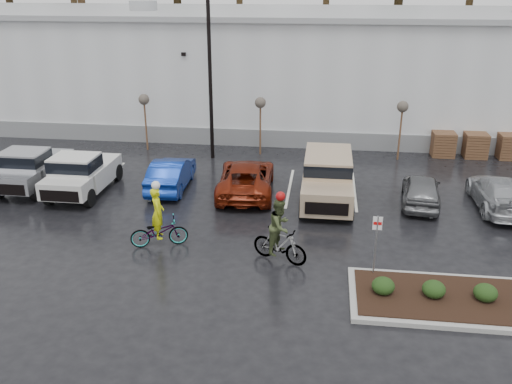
# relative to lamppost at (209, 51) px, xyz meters

# --- Properties ---
(ground) EXTENTS (120.00, 120.00, 0.00)m
(ground) POSITION_rel_lamppost_xyz_m (4.00, -12.00, -5.69)
(ground) COLOR black
(ground) RESTS_ON ground
(warehouse) EXTENTS (60.50, 15.50, 7.20)m
(warehouse) POSITION_rel_lamppost_xyz_m (4.00, 9.99, -2.04)
(warehouse) COLOR silver
(warehouse) RESTS_ON ground
(wooded_ridge) EXTENTS (80.00, 25.00, 6.00)m
(wooded_ridge) POSITION_rel_lamppost_xyz_m (4.00, 33.00, -2.69)
(wooded_ridge) COLOR #1F3B18
(wooded_ridge) RESTS_ON ground
(lamppost) EXTENTS (0.50, 1.00, 9.22)m
(lamppost) POSITION_rel_lamppost_xyz_m (0.00, 0.00, 0.00)
(lamppost) COLOR black
(lamppost) RESTS_ON ground
(sapling_west) EXTENTS (0.60, 0.60, 3.20)m
(sapling_west) POSITION_rel_lamppost_xyz_m (-4.00, 1.00, -2.96)
(sapling_west) COLOR #4D361E
(sapling_west) RESTS_ON ground
(sapling_mid) EXTENTS (0.60, 0.60, 3.20)m
(sapling_mid) POSITION_rel_lamppost_xyz_m (2.50, 1.00, -2.96)
(sapling_mid) COLOR #4D361E
(sapling_mid) RESTS_ON ground
(sapling_east) EXTENTS (0.60, 0.60, 3.20)m
(sapling_east) POSITION_rel_lamppost_xyz_m (10.00, 1.00, -2.96)
(sapling_east) COLOR #4D361E
(sapling_east) RESTS_ON ground
(pallet_stack_a) EXTENTS (1.20, 1.20, 1.35)m
(pallet_stack_a) POSITION_rel_lamppost_xyz_m (12.50, 2.00, -5.01)
(pallet_stack_a) COLOR #4D361E
(pallet_stack_a) RESTS_ON ground
(pallet_stack_b) EXTENTS (1.20, 1.20, 1.35)m
(pallet_stack_b) POSITION_rel_lamppost_xyz_m (14.20, 2.00, -5.01)
(pallet_stack_b) COLOR #4D361E
(pallet_stack_b) RESTS_ON ground
(pallet_stack_c) EXTENTS (1.20, 1.20, 1.35)m
(pallet_stack_c) POSITION_rel_lamppost_xyz_m (16.00, 2.00, -5.01)
(pallet_stack_c) COLOR #4D361E
(pallet_stack_c) RESTS_ON ground
(curb_island) EXTENTS (8.00, 3.00, 0.15)m
(curb_island) POSITION_rel_lamppost_xyz_m (11.00, -13.00, -5.61)
(curb_island) COLOR gray
(curb_island) RESTS_ON ground
(mulch_bed) EXTENTS (7.60, 2.60, 0.04)m
(mulch_bed) POSITION_rel_lamppost_xyz_m (11.00, -13.00, -5.52)
(mulch_bed) COLOR black
(mulch_bed) RESTS_ON curb_island
(shrub_a) EXTENTS (0.70, 0.70, 0.52)m
(shrub_a) POSITION_rel_lamppost_xyz_m (8.00, -13.00, -5.27)
(shrub_a) COLOR black
(shrub_a) RESTS_ON curb_island
(shrub_b) EXTENTS (0.70, 0.70, 0.52)m
(shrub_b) POSITION_rel_lamppost_xyz_m (9.50, -13.00, -5.27)
(shrub_b) COLOR black
(shrub_b) RESTS_ON curb_island
(shrub_c) EXTENTS (0.70, 0.70, 0.52)m
(shrub_c) POSITION_rel_lamppost_xyz_m (11.00, -13.00, -5.27)
(shrub_c) COLOR black
(shrub_c) RESTS_ON curb_island
(fire_lane_sign) EXTENTS (0.30, 0.05, 2.20)m
(fire_lane_sign) POSITION_rel_lamppost_xyz_m (7.80, -11.80, -4.28)
(fire_lane_sign) COLOR gray
(fire_lane_sign) RESTS_ON ground
(pickup_silver) EXTENTS (2.10, 5.20, 1.96)m
(pickup_silver) POSITION_rel_lamppost_xyz_m (-7.37, -5.13, -4.71)
(pickup_silver) COLOR #B4B6BC
(pickup_silver) RESTS_ON ground
(pickup_white) EXTENTS (2.10, 5.20, 1.96)m
(pickup_white) POSITION_rel_lamppost_xyz_m (-4.76, -5.56, -4.71)
(pickup_white) COLOR silver
(pickup_white) RESTS_ON ground
(car_blue) EXTENTS (1.68, 4.38, 1.43)m
(car_blue) POSITION_rel_lamppost_xyz_m (-0.96, -4.74, -4.97)
(car_blue) COLOR navy
(car_blue) RESTS_ON ground
(car_red) EXTENTS (2.79, 5.38, 1.45)m
(car_red) POSITION_rel_lamppost_xyz_m (2.58, -4.88, -4.96)
(car_red) COLOR #681A09
(car_red) RESTS_ON ground
(suv_tan) EXTENTS (2.20, 5.10, 2.06)m
(suv_tan) POSITION_rel_lamppost_xyz_m (6.23, -5.52, -4.66)
(suv_tan) COLOR tan
(suv_tan) RESTS_ON ground
(car_grey) EXTENTS (2.05, 4.07, 1.33)m
(car_grey) POSITION_rel_lamppost_xyz_m (10.26, -5.22, -5.02)
(car_grey) COLOR slate
(car_grey) RESTS_ON ground
(car_far_silver) EXTENTS (2.01, 4.80, 1.38)m
(car_far_silver) POSITION_rel_lamppost_xyz_m (13.47, -5.25, -4.99)
(car_far_silver) COLOR #A8ACB0
(car_far_silver) RESTS_ON ground
(cyclist_hivis) EXTENTS (2.21, 1.37, 2.53)m
(cyclist_hivis) POSITION_rel_lamppost_xyz_m (0.20, -10.50, -4.91)
(cyclist_hivis) COLOR #3F3F44
(cyclist_hivis) RESTS_ON ground
(cyclist_olive) EXTENTS (2.05, 1.34, 2.58)m
(cyclist_olive) POSITION_rel_lamppost_xyz_m (4.66, -11.10, -4.76)
(cyclist_olive) COLOR #3F3F44
(cyclist_olive) RESTS_ON ground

